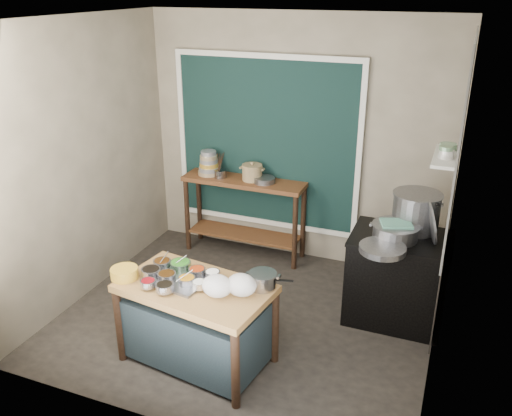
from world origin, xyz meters
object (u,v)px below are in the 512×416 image
at_px(back_counter, 244,217).
at_px(stove_block, 397,279).
at_px(ceramic_crock, 252,173).
at_px(condiment_tray, 177,280).
at_px(steamer, 395,232).
at_px(yellow_basin, 124,273).
at_px(saucepan, 263,280).
at_px(stock_pot, 416,212).
at_px(prep_table, 197,324).
at_px(utensil_cup, 220,174).

xyz_separation_m(back_counter, stove_block, (1.90, -0.73, -0.05)).
bearing_deg(ceramic_crock, back_counter, -171.01).
relative_size(condiment_tray, steamer, 1.11).
distance_m(back_counter, yellow_basin, 2.17).
height_order(saucepan, stock_pot, stock_pot).
bearing_deg(steamer, stock_pot, 63.00).
xyz_separation_m(back_counter, ceramic_crock, (0.10, 0.02, 0.56)).
bearing_deg(condiment_tray, steamer, 37.39).
xyz_separation_m(back_counter, stock_pot, (1.98, -0.52, 0.59)).
xyz_separation_m(back_counter, condiment_tray, (0.24, -2.02, 0.29)).
xyz_separation_m(condiment_tray, ceramic_crock, (-0.14, 2.04, 0.27)).
bearing_deg(prep_table, stock_pot, 51.88).
distance_m(back_counter, condiment_tray, 2.06).
xyz_separation_m(prep_table, stove_block, (1.49, 1.30, 0.05)).
bearing_deg(stock_pot, back_counter, 165.25).
relative_size(prep_table, stove_block, 1.39).
bearing_deg(condiment_tray, saucepan, 14.11).
relative_size(back_counter, condiment_tray, 2.96).
relative_size(utensil_cup, stock_pot, 0.32).
bearing_deg(steamer, utensil_cup, 160.28).
distance_m(back_counter, stove_block, 2.04).
bearing_deg(back_counter, utensil_cup, -173.03).
xyz_separation_m(condiment_tray, saucepan, (0.70, 0.18, 0.06)).
xyz_separation_m(yellow_basin, utensil_cup, (-0.08, 2.10, 0.20)).
bearing_deg(yellow_basin, steamer, 33.14).
xyz_separation_m(yellow_basin, ceramic_crock, (0.30, 2.15, 0.24)).
xyz_separation_m(stove_block, yellow_basin, (-2.10, -1.40, 0.37)).
bearing_deg(prep_table, steamer, 48.80).
distance_m(prep_table, stock_pot, 2.29).
bearing_deg(back_counter, steamer, -23.38).
xyz_separation_m(stove_block, utensil_cup, (-2.18, 0.70, 0.57)).
relative_size(prep_table, ceramic_crock, 5.08).
xyz_separation_m(utensil_cup, stock_pot, (2.27, -0.49, 0.07)).
bearing_deg(prep_table, stove_block, 49.23).
bearing_deg(stock_pot, utensil_cup, 167.86).
relative_size(prep_table, utensil_cup, 8.16).
height_order(back_counter, utensil_cup, utensil_cup).
bearing_deg(back_counter, yellow_basin, -95.42).
height_order(condiment_tray, utensil_cup, utensil_cup).
bearing_deg(condiment_tray, stock_pot, 40.71).
bearing_deg(stove_block, steamer, -129.69).
relative_size(stove_block, utensil_cup, 5.87).
bearing_deg(saucepan, prep_table, -173.32).
xyz_separation_m(ceramic_crock, steamer, (1.75, -0.81, -0.08)).
bearing_deg(saucepan, steamer, 36.93).
bearing_deg(ceramic_crock, steamer, -24.93).
relative_size(prep_table, back_counter, 0.86).
distance_m(ceramic_crock, stock_pot, 1.96).
bearing_deg(steamer, prep_table, -139.31).
xyz_separation_m(stove_block, stock_pot, (0.08, 0.21, 0.64)).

